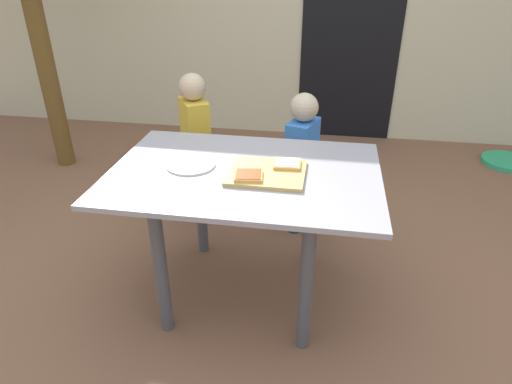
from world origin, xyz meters
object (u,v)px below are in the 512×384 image
at_px(garden_hose_coil, 507,162).
at_px(pizza_slice_near_left, 248,175).
at_px(child_left, 196,139).
at_px(dining_table, 245,192).
at_px(pizza_slice_far_right, 287,164).
at_px(child_right, 302,155).
at_px(cutting_board, 267,173).
at_px(plate_white_left, 191,165).

bearing_deg(garden_hose_coil, pizza_slice_near_left, -132.20).
height_order(pizza_slice_near_left, garden_hose_coil, pizza_slice_near_left).
height_order(pizza_slice_near_left, child_left, child_left).
xyz_separation_m(dining_table, child_left, (-0.47, 0.74, -0.05)).
height_order(dining_table, child_left, child_left).
distance_m(dining_table, pizza_slice_far_right, 0.25).
bearing_deg(child_right, child_left, 177.29).
height_order(cutting_board, garden_hose_coil, cutting_board).
distance_m(pizza_slice_far_right, plate_white_left, 0.46).
relative_size(dining_table, pizza_slice_far_right, 9.70).
relative_size(cutting_board, child_right, 0.38).
height_order(cutting_board, child_left, child_left).
distance_m(dining_table, child_right, 0.75).
relative_size(plate_white_left, garden_hose_coil, 0.56).
xyz_separation_m(pizza_slice_far_right, garden_hose_coil, (1.76, 1.97, -0.74)).
bearing_deg(cutting_board, plate_white_left, 174.58).
xyz_separation_m(cutting_board, child_left, (-0.58, 0.77, -0.17)).
relative_size(pizza_slice_far_right, plate_white_left, 0.55).
height_order(pizza_slice_far_right, child_right, child_right).
bearing_deg(dining_table, garden_hose_coil, 45.91).
bearing_deg(child_right, garden_hose_coil, 37.10).
xyz_separation_m(pizza_slice_near_left, child_right, (0.19, 0.81, -0.23)).
xyz_separation_m(plate_white_left, child_left, (-0.20, 0.73, -0.16)).
height_order(dining_table, garden_hose_coil, dining_table).
distance_m(child_left, child_right, 0.70).
xyz_separation_m(dining_table, pizza_slice_far_right, (0.20, 0.06, 0.14)).
bearing_deg(dining_table, pizza_slice_near_left, -69.45).
bearing_deg(cutting_board, child_left, 126.93).
relative_size(pizza_slice_near_left, child_left, 0.14).
distance_m(cutting_board, child_right, 0.77).
xyz_separation_m(child_left, garden_hose_coil, (2.43, 1.28, -0.55)).
relative_size(cutting_board, child_left, 0.35).
bearing_deg(child_left, dining_table, -57.87).
xyz_separation_m(pizza_slice_far_right, child_right, (0.03, 0.66, -0.23)).
relative_size(child_left, child_right, 1.09).
height_order(plate_white_left, child_left, child_left).
height_order(dining_table, pizza_slice_far_right, pizza_slice_far_right).
bearing_deg(garden_hose_coil, pizza_slice_far_right, -131.88).
xyz_separation_m(pizza_slice_near_left, plate_white_left, (-0.30, 0.11, -0.02)).
height_order(pizza_slice_near_left, plate_white_left, pizza_slice_near_left).
distance_m(plate_white_left, child_right, 0.88).
bearing_deg(plate_white_left, garden_hose_coil, 42.07).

